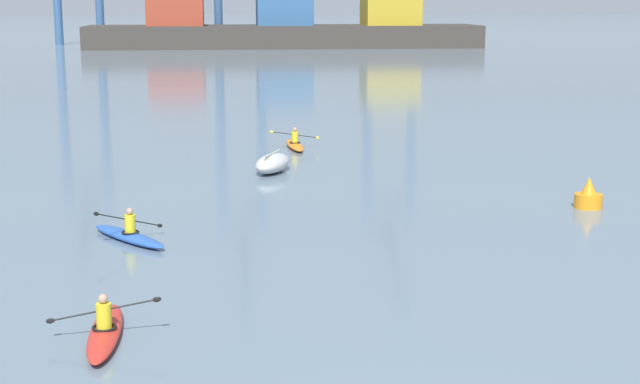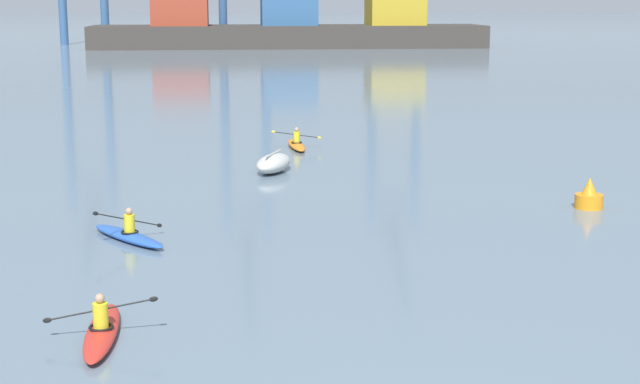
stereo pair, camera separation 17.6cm
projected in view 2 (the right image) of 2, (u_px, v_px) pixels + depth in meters
The scene contains 6 objects.
container_barge at pixel (291, 27), 129.63m from camera, with size 53.69×10.80×8.17m.
capsized_dinghy at pixel (273, 163), 36.51m from camera, with size 1.95×2.82×0.76m.
channel_buoy at pixel (589, 197), 30.24m from camera, with size 0.90×0.90×1.00m.
kayak_red at pixel (102, 330), 18.65m from camera, with size 2.27×3.41×0.95m.
kayak_blue at pixel (128, 235), 26.19m from camera, with size 2.53×3.08×1.02m.
kayak_orange at pixel (296, 144), 42.46m from camera, with size 2.27×3.43×0.95m.
Camera 2 is at (-2.76, -11.01, 6.60)m, focal length 52.96 mm.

